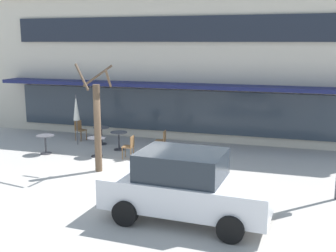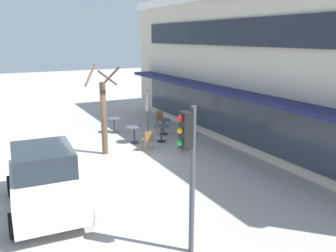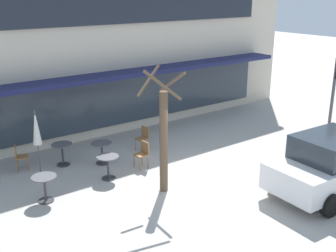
% 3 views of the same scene
% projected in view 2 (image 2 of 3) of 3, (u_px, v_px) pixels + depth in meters
% --- Properties ---
extents(ground_plane, '(80.00, 80.00, 0.00)m').
position_uv_depth(ground_plane, '(99.00, 165.00, 13.64)').
color(ground_plane, '#ADA8A0').
extents(building_facade, '(19.71, 9.10, 6.89)m').
position_uv_depth(building_facade, '(296.00, 65.00, 17.22)').
color(building_facade, beige).
rests_on(building_facade, ground).
extents(cafe_table_near_wall, '(0.70, 0.70, 0.76)m').
position_uv_depth(cafe_table_near_wall, '(161.00, 131.00, 16.56)').
color(cafe_table_near_wall, '#333338').
rests_on(cafe_table_near_wall, ground).
extents(cafe_table_streetside, '(0.70, 0.70, 0.76)m').
position_uv_depth(cafe_table_streetside, '(164.00, 124.00, 17.84)').
color(cafe_table_streetside, '#333338').
rests_on(cafe_table_streetside, ground).
extents(cafe_table_by_tree, '(0.70, 0.70, 0.76)m').
position_uv_depth(cafe_table_by_tree, '(114.00, 123.00, 18.13)').
color(cafe_table_by_tree, '#333338').
rests_on(cafe_table_by_tree, ground).
extents(cafe_table_mid_patio, '(0.70, 0.70, 0.76)m').
position_uv_depth(cafe_table_mid_patio, '(134.00, 132.00, 16.40)').
color(cafe_table_mid_patio, '#333338').
rests_on(cafe_table_mid_patio, ground).
extents(patio_umbrella_green_folded, '(0.28, 0.28, 2.20)m').
position_uv_depth(patio_umbrella_green_folded, '(148.00, 100.00, 18.19)').
color(patio_umbrella_green_folded, '#4C4C51').
rests_on(patio_umbrella_green_folded, ground).
extents(cafe_chair_0, '(0.50, 0.50, 0.89)m').
position_uv_depth(cafe_chair_0, '(160.00, 118.00, 19.15)').
color(cafe_chair_0, olive).
rests_on(cafe_chair_0, ground).
extents(cafe_chair_1, '(0.44, 0.44, 0.89)m').
position_uv_depth(cafe_chair_1, '(184.00, 140.00, 15.08)').
color(cafe_chair_1, olive).
rests_on(cafe_chair_1, ground).
extents(cafe_chair_2, '(0.43, 0.43, 0.89)m').
position_uv_depth(cafe_chair_2, '(148.00, 139.00, 15.26)').
color(cafe_chair_2, olive).
rests_on(cafe_chair_2, ground).
extents(parked_sedan, '(4.29, 2.18, 1.76)m').
position_uv_depth(parked_sedan, '(45.00, 179.00, 10.06)').
color(parked_sedan, silver).
rests_on(parked_sedan, ground).
extents(street_tree, '(1.30, 1.43, 3.71)m').
position_uv_depth(street_tree, '(104.00, 114.00, 14.57)').
color(street_tree, brown).
rests_on(street_tree, ground).
extents(traffic_light_pole, '(0.26, 0.44, 3.40)m').
position_uv_depth(traffic_light_pole, '(189.00, 157.00, 7.55)').
color(traffic_light_pole, '#47474C').
rests_on(traffic_light_pole, ground).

